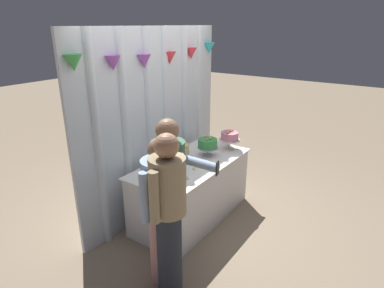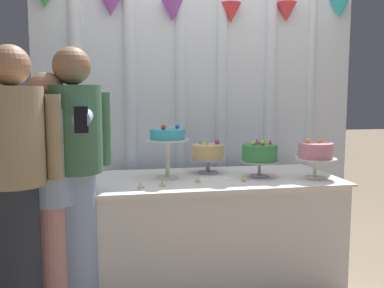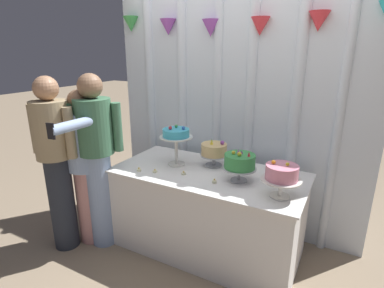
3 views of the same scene
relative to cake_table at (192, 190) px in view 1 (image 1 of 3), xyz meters
The scene contains 14 objects.
ground_plane 0.41m from the cake_table, 90.00° to the right, with size 24.00×24.00×0.00m, color gray.
draped_curtain 1.03m from the cake_table, 92.25° to the left, with size 2.64×0.17×2.42m.
cake_table is the anchor object (origin of this frame).
cake_display_leftmost 0.76m from the cake_table, behind, with size 0.31×0.31×0.38m.
cake_display_midleft 0.57m from the cake_table, 98.24° to the left, with size 0.26×0.26×0.26m.
cake_display_midright 0.64m from the cake_table, ahead, with size 0.28×0.28×0.28m.
cake_display_rightmost 0.90m from the cake_table, 14.70° to the right, with size 0.29×0.29×0.28m.
tealight_far_left 0.74m from the cake_table, 153.72° to the right, with size 0.04×0.04×0.04m.
tealight_near_left 0.62m from the cake_table, 151.19° to the right, with size 0.04×0.04×0.03m.
tealight_near_right 0.46m from the cake_table, 138.11° to the right, with size 0.04×0.04×0.03m.
tealight_far_right 0.47m from the cake_table, 52.35° to the right, with size 0.04×0.04×0.04m.
guest_girl_blue_dress 1.24m from the cake_table, 159.30° to the right, with size 0.51×0.66×1.50m.
guest_man_dark_suit 1.14m from the cake_table, 157.51° to the right, with size 0.45×0.45×1.65m.
guest_man_pink_jacket 1.46m from the cake_table, 153.66° to the right, with size 0.48×0.35×1.63m.
Camera 1 is at (-3.09, -2.04, 2.44)m, focal length 30.34 mm.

